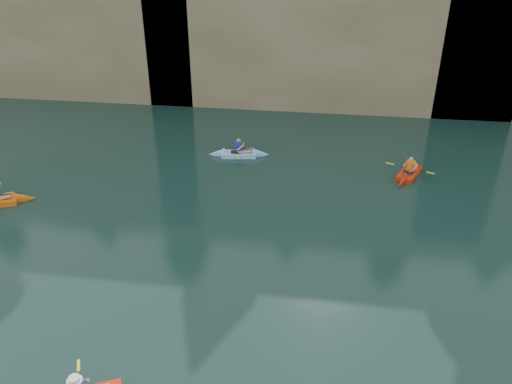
# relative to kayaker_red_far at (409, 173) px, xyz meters

# --- Properties ---
(ground) EXTENTS (160.00, 160.00, 0.00)m
(ground) POSITION_rel_kayaker_red_far_xyz_m (-6.56, -12.41, -0.15)
(ground) COLOR black
(ground) RESTS_ON ground
(cliff) EXTENTS (70.00, 16.00, 12.00)m
(cliff) POSITION_rel_kayaker_red_far_xyz_m (-6.56, 17.59, 5.85)
(cliff) COLOR tan
(cliff) RESTS_ON ground
(cliff_slab_west) EXTENTS (26.00, 2.40, 10.56)m
(cliff_slab_west) POSITION_rel_kayaker_red_far_xyz_m (-26.56, 10.19, 5.13)
(cliff_slab_west) COLOR #97775B
(cliff_slab_west) RESTS_ON ground
(cliff_slab_center) EXTENTS (24.00, 2.40, 11.40)m
(cliff_slab_center) POSITION_rel_kayaker_red_far_xyz_m (-4.56, 10.19, 5.55)
(cliff_slab_center) COLOR #97775B
(cliff_slab_center) RESTS_ON ground
(sea_cave_west) EXTENTS (4.50, 1.00, 4.00)m
(sea_cave_west) POSITION_rel_kayaker_red_far_xyz_m (-24.56, 9.54, 1.85)
(sea_cave_west) COLOR black
(sea_cave_west) RESTS_ON ground
(sea_cave_center) EXTENTS (3.50, 1.00, 3.20)m
(sea_cave_center) POSITION_rel_kayaker_red_far_xyz_m (-10.56, 9.54, 1.45)
(sea_cave_center) COLOR black
(sea_cave_center) RESTS_ON ground
(sea_cave_east) EXTENTS (5.00, 1.00, 4.50)m
(sea_cave_east) POSITION_rel_kayaker_red_far_xyz_m (3.44, 9.54, 2.10)
(sea_cave_east) COLOR black
(sea_cave_east) RESTS_ON ground
(kayaker_red_far) EXTENTS (2.29, 3.43, 1.26)m
(kayaker_red_far) POSITION_rel_kayaker_red_far_xyz_m (0.00, 0.00, 0.00)
(kayaker_red_far) COLOR red
(kayaker_red_far) RESTS_ON ground
(kayaker_ltblue_mid) EXTENTS (3.39, 2.47, 1.26)m
(kayaker_ltblue_mid) POSITION_rel_kayaker_red_far_xyz_m (-8.88, 1.13, 0.00)
(kayaker_ltblue_mid) COLOR #8FBCF0
(kayaker_ltblue_mid) RESTS_ON ground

